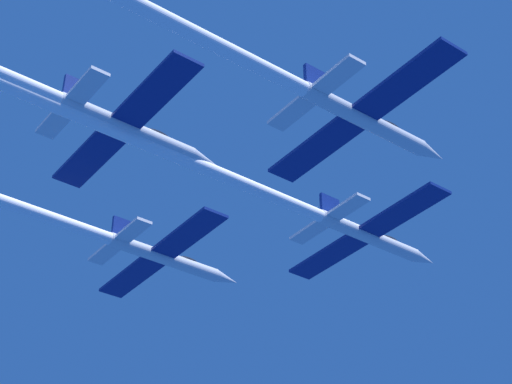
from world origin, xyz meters
name	(u,v)px	position (x,y,z in m)	size (l,w,h in m)	color
jet_lead	(257,189)	(0.41, -9.84, 0.03)	(14.69, 39.08, 2.43)	silver
jet_left_wing	(41,214)	(-10.31, -20.04, -0.32)	(14.69, 38.81, 2.43)	silver
jet_right_wing	(219,46)	(10.32, -19.70, -0.35)	(14.69, 39.82, 2.43)	silver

